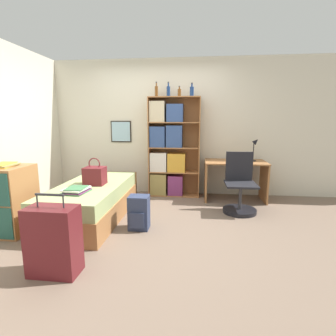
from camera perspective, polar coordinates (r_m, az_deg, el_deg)
name	(u,v)px	position (r m, az deg, el deg)	size (l,w,h in m)	color
ground_plane	(144,220)	(3.96, -5.25, -11.15)	(14.00, 14.00, 0.00)	#756051
wall_back	(159,128)	(5.22, -2.04, 8.74)	(10.00, 0.09, 2.60)	beige
wall_left	(3,130)	(4.60, -32.22, 6.93)	(0.06, 10.00, 2.60)	beige
bed	(93,201)	(4.12, -16.07, -6.90)	(0.90, 1.96, 0.52)	#A36B3D
handbag	(95,175)	(3.98, -15.64, -1.58)	(0.29, 0.25, 0.40)	maroon
book_stack_on_bed	(76,190)	(3.62, -19.30, -4.56)	(0.32, 0.36, 0.07)	#427A4C
suitcase	(54,241)	(2.78, -23.66, -14.33)	(0.47, 0.27, 0.79)	#5B191E
dresser	(8,200)	(3.99, -31.43, -5.91)	(0.52, 0.59, 0.87)	#A36B3D
magazine_pile_on_dresser	(2,165)	(3.92, -32.37, 0.52)	(0.30, 0.38, 0.04)	gold
bookcase	(168,150)	(5.01, 0.09, 4.00)	(0.97, 0.32, 1.87)	#A36B3D
bottle_green	(156,91)	(5.05, -2.54, 16.37)	(0.06, 0.06, 0.27)	brown
bottle_brown	(168,91)	(5.04, 0.07, 16.38)	(0.06, 0.06, 0.27)	navy
bottle_clear	(179,92)	(4.94, 2.49, 16.11)	(0.06, 0.06, 0.18)	brown
bottle_blue	(192,91)	(4.95, 5.20, 16.32)	(0.07, 0.07, 0.24)	navy
desk	(235,173)	(4.94, 14.34, -1.12)	(1.09, 0.64, 0.72)	#A36B3D
desk_lamp	(255,145)	(4.99, 18.45, 4.71)	(0.16, 0.11, 0.43)	black
desk_chair	(240,194)	(4.35, 15.34, -5.38)	(0.53, 0.53, 0.95)	black
backpack	(139,213)	(3.59, -6.34, -9.64)	(0.27, 0.25, 0.46)	#2D3856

